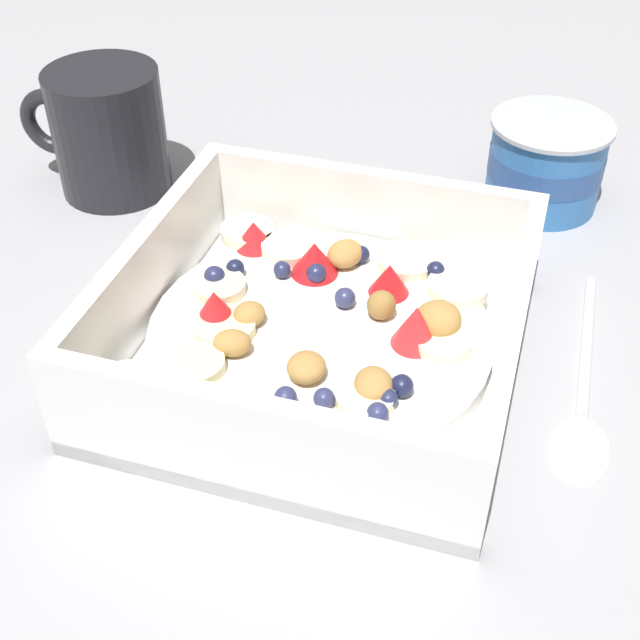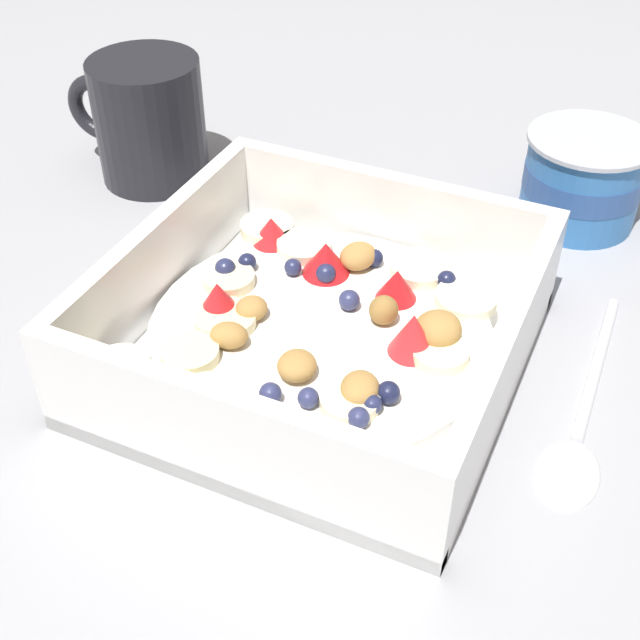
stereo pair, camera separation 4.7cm
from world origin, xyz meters
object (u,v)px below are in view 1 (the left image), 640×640
yogurt_cup (546,163)px  spoon (583,408)px  fruit_bowl (320,331)px  coffee_mug (107,131)px

yogurt_cup → spoon: bearing=-77.9°
yogurt_cup → fruit_bowl: bearing=-116.0°
fruit_bowl → coffee_mug: size_ratio=1.97×
spoon → yogurt_cup: bearing=102.1°
fruit_bowl → coffee_mug: 0.25m
yogurt_cup → coffee_mug: bearing=-166.8°
spoon → coffee_mug: 0.38m
yogurt_cup → coffee_mug: (-0.30, -0.07, 0.01)m
yogurt_cup → coffee_mug: coffee_mug is taller
fruit_bowl → coffee_mug: bearing=145.7°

